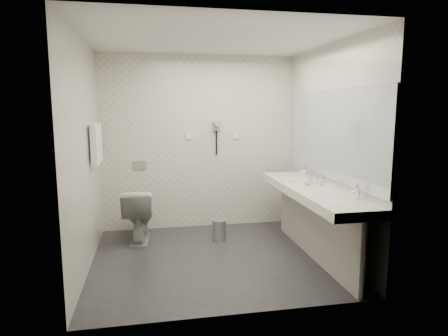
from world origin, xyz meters
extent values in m
plane|color=#242327|center=(0.00, 0.00, 0.00)|extent=(2.80, 2.80, 0.00)
plane|color=silver|center=(0.00, 0.00, 2.50)|extent=(2.80, 2.80, 0.00)
plane|color=beige|center=(0.00, 1.30, 1.25)|extent=(2.80, 0.00, 2.80)
plane|color=beige|center=(0.00, -1.30, 1.25)|extent=(2.80, 0.00, 2.80)
plane|color=beige|center=(-1.40, 0.00, 1.25)|extent=(0.00, 2.60, 2.60)
plane|color=beige|center=(1.40, 0.00, 1.25)|extent=(0.00, 2.60, 2.60)
cube|color=silver|center=(1.12, -0.20, 0.80)|extent=(0.55, 2.20, 0.10)
cube|color=#98948F|center=(1.15, -0.20, 0.38)|extent=(0.03, 2.15, 0.75)
cylinder|color=silver|center=(1.18, -1.24, 0.38)|extent=(0.06, 0.06, 0.75)
cylinder|color=silver|center=(1.18, 0.84, 0.38)|extent=(0.06, 0.06, 0.75)
cube|color=#B2BCC6|center=(1.39, -0.20, 1.45)|extent=(0.02, 2.20, 1.05)
ellipsoid|color=silver|center=(1.12, -0.85, 0.83)|extent=(0.40, 0.31, 0.05)
ellipsoid|color=silver|center=(1.12, 0.45, 0.83)|extent=(0.40, 0.31, 0.05)
cylinder|color=silver|center=(1.32, -0.85, 0.92)|extent=(0.04, 0.04, 0.15)
cylinder|color=silver|center=(1.32, 0.45, 0.92)|extent=(0.04, 0.04, 0.15)
imported|color=white|center=(1.25, -0.15, 0.91)|extent=(0.06, 0.06, 0.12)
imported|color=white|center=(1.11, -0.06, 0.90)|extent=(0.10, 0.10, 0.10)
cylinder|color=silver|center=(1.22, 0.04, 0.90)|extent=(0.07, 0.07, 0.11)
cylinder|color=silver|center=(1.36, 0.13, 0.90)|extent=(0.07, 0.07, 0.10)
imported|color=silver|center=(-0.87, 0.81, 0.35)|extent=(0.45, 0.72, 0.70)
cube|color=#B2B5BA|center=(-0.85, 1.29, 0.95)|extent=(0.18, 0.02, 0.12)
cylinder|color=#B2B5BA|center=(0.17, 0.61, 0.13)|extent=(0.24, 0.24, 0.26)
cylinder|color=#B2B5BA|center=(0.17, 0.61, 0.27)|extent=(0.19, 0.19, 0.02)
cylinder|color=silver|center=(-1.35, 0.55, 1.55)|extent=(0.02, 0.62, 0.02)
cube|color=white|center=(-1.34, 0.41, 1.33)|extent=(0.07, 0.24, 0.48)
cube|color=white|center=(-1.34, 0.69, 1.33)|extent=(0.07, 0.24, 0.48)
cube|color=gray|center=(0.25, 1.27, 1.50)|extent=(0.10, 0.04, 0.14)
cylinder|color=gray|center=(0.25, 1.20, 1.53)|extent=(0.08, 0.14, 0.08)
cylinder|color=black|center=(0.25, 1.26, 1.25)|extent=(0.02, 0.02, 0.35)
cube|color=silver|center=(-0.15, 1.29, 1.35)|extent=(0.09, 0.02, 0.09)
cube|color=silver|center=(0.55, 1.29, 1.35)|extent=(0.09, 0.02, 0.09)
camera|label=1|loc=(-0.72, -4.36, 1.76)|focal=31.41mm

